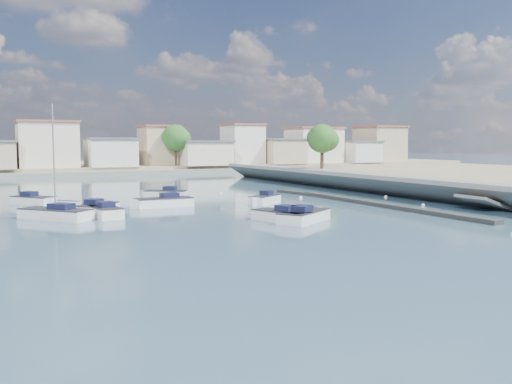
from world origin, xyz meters
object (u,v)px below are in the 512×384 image
(motorboat_d, at_px, (264,200))
(motorboat_g, at_px, (35,201))
(motorboat_b, at_px, (99,209))
(motorboat_f, at_px, (164,195))
(motorboat_a, at_px, (279,216))
(motorboat_h, at_px, (306,216))
(motorboat_e, at_px, (103,212))
(sailboat, at_px, (53,214))
(motorboat_c, at_px, (161,203))

(motorboat_d, distance_m, motorboat_g, 21.56)
(motorboat_b, relative_size, motorboat_f, 0.96)
(motorboat_a, bearing_deg, motorboat_h, -24.62)
(motorboat_d, xyz_separation_m, motorboat_e, (-15.61, -2.66, 0.00))
(motorboat_g, xyz_separation_m, motorboat_h, (17.24, -20.60, -0.00))
(motorboat_a, relative_size, motorboat_h, 0.96)
(motorboat_e, relative_size, sailboat, 0.56)
(motorboat_c, bearing_deg, motorboat_b, -159.25)
(motorboat_b, bearing_deg, motorboat_f, 49.64)
(motorboat_a, xyz_separation_m, motorboat_g, (-15.43, 19.77, 0.00))
(motorboat_g, bearing_deg, motorboat_h, -50.07)
(motorboat_a, height_order, motorboat_e, same)
(motorboat_e, height_order, motorboat_f, same)
(motorboat_e, bearing_deg, motorboat_h, -35.51)
(sailboat, bearing_deg, motorboat_d, 7.49)
(motorboat_e, xyz_separation_m, motorboat_h, (13.09, -9.34, 0.00))
(motorboat_e, height_order, motorboat_h, same)
(motorboat_c, distance_m, motorboat_d, 9.71)
(motorboat_g, bearing_deg, motorboat_a, -52.03)
(motorboat_h, bearing_deg, motorboat_c, 116.60)
(motorboat_d, relative_size, motorboat_g, 0.89)
(motorboat_d, xyz_separation_m, motorboat_h, (-2.52, -12.00, 0.00))
(motorboat_b, bearing_deg, motorboat_a, -44.05)
(motorboat_e, xyz_separation_m, motorboat_g, (-4.15, 11.26, 0.00))
(motorboat_g, bearing_deg, sailboat, -88.28)
(motorboat_b, height_order, motorboat_d, same)
(motorboat_b, bearing_deg, motorboat_h, -41.87)
(motorboat_e, distance_m, motorboat_f, 15.25)
(motorboat_b, relative_size, motorboat_g, 0.97)
(motorboat_g, height_order, sailboat, sailboat)
(motorboat_e, xyz_separation_m, sailboat, (-3.82, 0.10, 0.04))
(motorboat_c, xyz_separation_m, motorboat_h, (6.99, -13.96, -0.00))
(motorboat_g, bearing_deg, motorboat_f, 5.53)
(motorboat_b, xyz_separation_m, motorboat_h, (13.02, -11.67, 0.00))
(motorboat_b, xyz_separation_m, motorboat_f, (8.65, 10.18, 0.00))
(motorboat_a, relative_size, motorboat_c, 0.91)
(sailboat, bearing_deg, motorboat_c, 24.46)
(motorboat_b, distance_m, motorboat_g, 9.88)
(motorboat_d, distance_m, sailboat, 19.60)
(motorboat_b, height_order, motorboat_e, same)
(sailboat, bearing_deg, motorboat_e, -1.57)
(motorboat_g, xyz_separation_m, sailboat, (0.34, -11.16, 0.04))
(motorboat_b, xyz_separation_m, motorboat_d, (15.55, 0.33, -0.00))
(motorboat_a, height_order, motorboat_b, same)
(motorboat_c, distance_m, motorboat_g, 12.22)
(motorboat_a, relative_size, motorboat_f, 1.14)
(motorboat_a, relative_size, motorboat_b, 1.19)
(motorboat_a, distance_m, motorboat_b, 15.59)
(motorboat_g, distance_m, sailboat, 11.16)
(motorboat_c, height_order, sailboat, sailboat)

